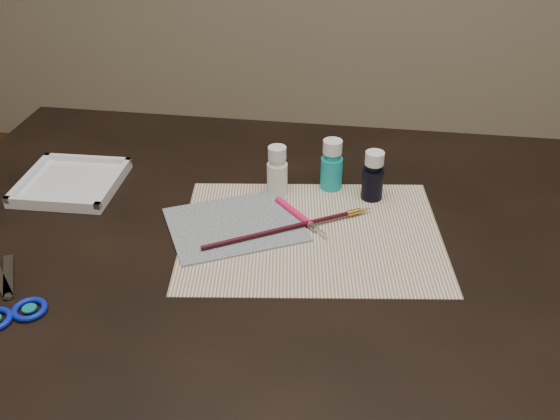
# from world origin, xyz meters

# --- Properties ---
(table) EXTENTS (1.30, 0.90, 0.75)m
(table) POSITION_xyz_m (0.00, 0.00, 0.38)
(table) COLOR black
(table) RESTS_ON ground
(paper) EXTENTS (0.47, 0.38, 0.00)m
(paper) POSITION_xyz_m (0.05, 0.01, 0.75)
(paper) COLOR silver
(paper) RESTS_ON table
(canvas) EXTENTS (0.27, 0.26, 0.00)m
(canvas) POSITION_xyz_m (-0.08, 0.02, 0.75)
(canvas) COLOR black
(canvas) RESTS_ON paper
(paint_bottle_white) EXTENTS (0.05, 0.05, 0.09)m
(paint_bottle_white) POSITION_xyz_m (-0.03, 0.14, 0.80)
(paint_bottle_white) COLOR white
(paint_bottle_white) RESTS_ON table
(paint_bottle_cyan) EXTENTS (0.05, 0.05, 0.10)m
(paint_bottle_cyan) POSITION_xyz_m (0.07, 0.17, 0.80)
(paint_bottle_cyan) COLOR #15A7AB
(paint_bottle_cyan) RESTS_ON table
(paint_bottle_navy) EXTENTS (0.05, 0.05, 0.09)m
(paint_bottle_navy) POSITION_xyz_m (0.15, 0.14, 0.80)
(paint_bottle_navy) COLOR black
(paint_bottle_navy) RESTS_ON table
(paintbrush) EXTENTS (0.27, 0.17, 0.01)m
(paintbrush) POSITION_xyz_m (0.02, 0.01, 0.76)
(paintbrush) COLOR black
(paintbrush) RESTS_ON canvas
(craft_knife) EXTENTS (0.11, 0.12, 0.01)m
(craft_knife) POSITION_xyz_m (0.03, 0.05, 0.76)
(craft_knife) COLOR #FF195D
(craft_knife) RESTS_ON paper
(scissors) EXTENTS (0.20, 0.21, 0.01)m
(scissors) POSITION_xyz_m (-0.38, -0.21, 0.76)
(scissors) COLOR silver
(scissors) RESTS_ON table
(palette_tray) EXTENTS (0.18, 0.18, 0.02)m
(palette_tray) POSITION_xyz_m (-0.41, 0.10, 0.76)
(palette_tray) COLOR white
(palette_tray) RESTS_ON table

